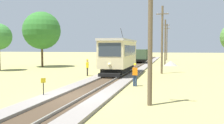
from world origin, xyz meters
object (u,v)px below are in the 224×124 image
object	(u,v)px
red_tram	(119,55)
freight_car	(141,55)
track_worker	(135,74)
trackside_signal_marker	(43,87)
utility_pole_mid	(165,42)
gravel_pile	(171,63)
utility_pole_foreground	(150,36)
utility_pole_far	(167,42)
second_worker	(87,67)
tree_left_far	(42,31)
utility_pole_near_tram	(162,39)

from	to	relation	value
red_tram	freight_car	xyz separation A→B (m)	(-0.00, 18.85, -0.64)
red_tram	track_worker	world-z (taller)	red_tram
freight_car	trackside_signal_marker	bearing A→B (deg)	-93.46
utility_pole_mid	gravel_pile	xyz separation A→B (m)	(0.95, -1.12, -3.49)
utility_pole_foreground	utility_pole_far	distance (m)	44.64
utility_pole_mid	trackside_signal_marker	xyz separation A→B (m)	(-6.26, -28.92, -3.25)
red_tram	freight_car	distance (m)	18.86
gravel_pile	second_worker	distance (m)	18.69
utility_pole_foreground	utility_pole_far	xyz separation A→B (m)	(-0.00, 44.64, 0.73)
trackside_signal_marker	gravel_pile	size ratio (longest dim) A/B	0.51
gravel_pile	tree_left_far	world-z (taller)	tree_left_far
red_tram	second_worker	xyz separation A→B (m)	(-3.10, -1.28, -1.21)
utility_pole_near_tram	utility_pole_far	size ratio (longest dim) A/B	0.92
freight_car	second_worker	distance (m)	20.37
utility_pole_near_tram	trackside_signal_marker	distance (m)	16.90
utility_pole_near_tram	utility_pole_mid	bearing A→B (deg)	90.00
freight_car	second_worker	bearing A→B (deg)	-98.76
utility_pole_near_tram	track_worker	distance (m)	10.36
freight_car	track_worker	bearing A→B (deg)	-83.92
utility_pole_foreground	track_worker	xyz separation A→B (m)	(-1.64, 5.91, -2.55)
utility_pole_near_tram	tree_left_far	bearing A→B (deg)	163.81
red_tram	utility_pole_foreground	bearing A→B (deg)	-71.09
utility_pole_mid	gravel_pile	world-z (taller)	utility_pole_mid
red_tram	gravel_pile	world-z (taller)	red_tram
trackside_signal_marker	freight_car	bearing A→B (deg)	86.54
utility_pole_near_tram	gravel_pile	distance (m)	12.97
utility_pole_far	gravel_pile	distance (m)	16.96
tree_left_far	utility_pole_mid	bearing A→B (deg)	24.53
second_worker	tree_left_far	world-z (taller)	tree_left_far
utility_pole_foreground	second_worker	bearing A→B (deg)	123.08
gravel_pile	second_worker	bearing A→B (deg)	-116.80
utility_pole_mid	gravel_pile	distance (m)	3.79
utility_pole_near_tram	utility_pole_mid	size ratio (longest dim) A/B	1.01
utility_pole_far	trackside_signal_marker	world-z (taller)	utility_pole_far
freight_car	utility_pole_foreground	xyz separation A→B (m)	(4.37, -31.60, 1.98)
red_tram	utility_pole_far	size ratio (longest dim) A/B	1.02
freight_car	utility_pole_near_tram	xyz separation A→B (m)	(4.37, -15.89, 2.38)
utility_pole_mid	freight_car	bearing A→B (deg)	152.01
red_tram	tree_left_far	size ratio (longest dim) A/B	1.02
red_tram	utility_pole_near_tram	world-z (taller)	utility_pole_near_tram
utility_pole_mid	utility_pole_near_tram	bearing A→B (deg)	-90.00
utility_pole_mid	second_worker	world-z (taller)	utility_pole_mid
red_tram	utility_pole_far	world-z (taller)	utility_pole_far
utility_pole_mid	trackside_signal_marker	size ratio (longest dim) A/B	6.47
utility_pole_foreground	utility_pole_near_tram	distance (m)	15.71
utility_pole_far	gravel_pile	size ratio (longest dim) A/B	3.63
tree_left_far	gravel_pile	bearing A→B (deg)	20.55
red_tram	utility_pole_foreground	world-z (taller)	utility_pole_foreground
red_tram	trackside_signal_marker	world-z (taller)	red_tram
utility_pole_near_tram	gravel_pile	bearing A→B (deg)	85.62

